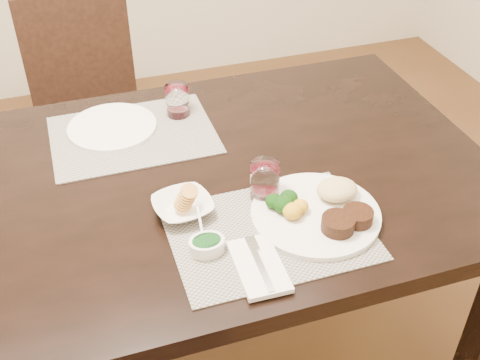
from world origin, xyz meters
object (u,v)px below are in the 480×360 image
object	(u,v)px
dinner_plate	(322,210)
steak_knife	(336,224)
chair_far	(87,100)
far_plate	(112,127)
cracker_bowl	(183,206)
wine_glass_near	(265,182)

from	to	relation	value
dinner_plate	steak_knife	distance (m)	0.05
dinner_plate	steak_knife	bearing A→B (deg)	-85.50
chair_far	steak_knife	xyz separation A→B (m)	(0.47, -1.23, 0.26)
chair_far	far_plate	distance (m)	0.69
dinner_plate	chair_far	bearing A→B (deg)	94.33
steak_knife	cracker_bowl	xyz separation A→B (m)	(-0.33, 0.16, 0.01)
chair_far	far_plate	bearing A→B (deg)	-86.88
steak_knife	wine_glass_near	distance (m)	0.20
chair_far	far_plate	world-z (taller)	chair_far
dinner_plate	wine_glass_near	size ratio (longest dim) A/B	3.10
far_plate	wine_glass_near	bearing A→B (deg)	-54.07
steak_knife	far_plate	xyz separation A→B (m)	(-0.44, 0.59, 0.00)
cracker_bowl	chair_far	bearing A→B (deg)	97.51
steak_knife	far_plate	size ratio (longest dim) A/B	0.83
chair_far	wine_glass_near	xyz separation A→B (m)	(0.35, -1.07, 0.30)
steak_knife	cracker_bowl	bearing A→B (deg)	175.78
dinner_plate	cracker_bowl	world-z (taller)	cracker_bowl
cracker_bowl	wine_glass_near	world-z (taller)	wine_glass_near
cracker_bowl	far_plate	distance (m)	0.44
steak_knife	cracker_bowl	size ratio (longest dim) A/B	1.34
cracker_bowl	steak_knife	bearing A→B (deg)	-25.94
far_plate	dinner_plate	bearing A→B (deg)	-52.39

